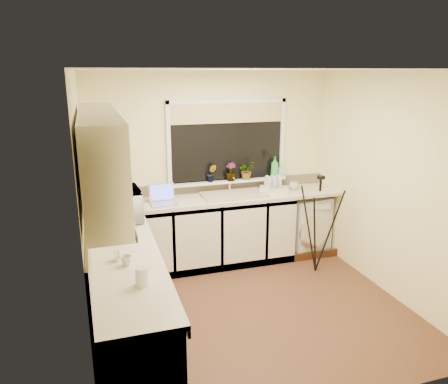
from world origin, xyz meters
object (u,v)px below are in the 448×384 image
Objects in this scene: glass_jug at (142,276)px; soap_bottle_clear at (282,170)px; soap_bottle_green at (275,167)px; kettle at (125,230)px; cup_back at (294,186)px; steel_jar at (118,255)px; cup_left at (126,261)px; tripod at (318,225)px; plant_d at (247,170)px; plant_b at (212,173)px; plant_c at (231,172)px; microwave at (122,204)px; washing_machine at (304,223)px; dish_rack at (274,190)px; laptop at (163,198)px.

soap_bottle_clear reaches higher than glass_jug.
kettle is at bearing -148.20° from soap_bottle_green.
kettle is 2.60m from cup_back.
steel_jar is 0.36× the size of soap_bottle_green.
tripod is at bearing 24.31° from cup_left.
plant_d reaches higher than cup_left.
soap_bottle_clear is (0.51, -0.01, -0.03)m from plant_d.
tripod is 1.50m from plant_b.
plant_c is 0.89m from cup_back.
soap_bottle_green is 1.51× the size of soap_bottle_clear.
kettle is 0.63m from microwave.
washing_machine is at bearing -8.79° from plant_c.
plant_c reaches higher than washing_machine.
dish_rack is at bearing -173.63° from cup_back.
cup_back is (-0.02, 0.66, 0.33)m from tripod.
dish_rack is at bearing 2.48° from laptop.
soap_bottle_green is (-0.40, 0.16, 0.80)m from washing_machine.
laptop reaches higher than dish_rack.
washing_machine is at bearing -7.83° from plant_b.
kettle is 0.82× the size of plant_b.
plant_d is (-0.31, 0.20, 0.24)m from dish_rack.
soap_bottle_green is (1.58, 0.26, 0.23)m from laptop.
glass_jug reaches higher than washing_machine.
washing_machine is 1.30m from plant_c.
kettle reaches higher than cup_left.
dish_rack is at bearing 129.75° from tripod.
steel_jar is 0.42× the size of plant_d.
laptop is at bearing -164.82° from plant_c.
tripod is 8.73× the size of glass_jug.
tripod is 5.17× the size of plant_c.
laptop is 3.53× the size of cup_left.
plant_c reaches higher than dish_rack.
glass_jug is at bearing -132.38° from soap_bottle_green.
plant_c is (-0.54, 0.18, 0.24)m from dish_rack.
cup_back is 1.41× the size of cup_left.
dish_rack is 0.86m from plant_b.
washing_machine is at bearing -12.25° from plant_d.
microwave is at bearing -177.78° from washing_machine.
cup_back is (0.62, -0.16, -0.22)m from plant_d.
kettle reaches higher than washing_machine.
soap_bottle_green is at bearing -75.82° from microwave.
laptop is 1.18m from kettle.
steel_jar is 0.82× the size of cup_back.
kettle is at bearing -155.86° from tripod.
plant_c reaches higher than soap_bottle_clear.
washing_machine is 3.29× the size of plant_d.
washing_machine is 4.21× the size of kettle.
plant_b is 0.95× the size of plant_d.
plant_c is at bearing -68.92° from microwave.
steel_jar is 0.44× the size of plant_b.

